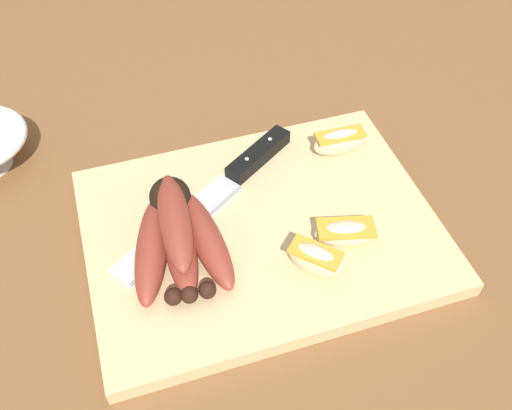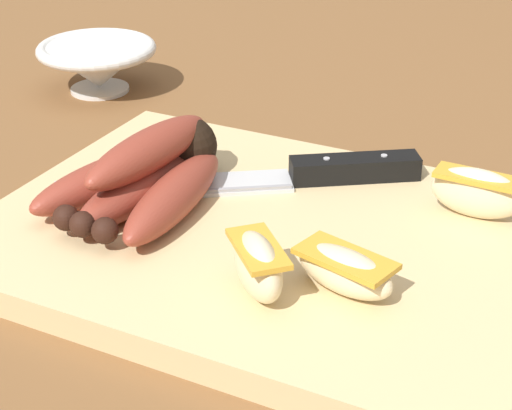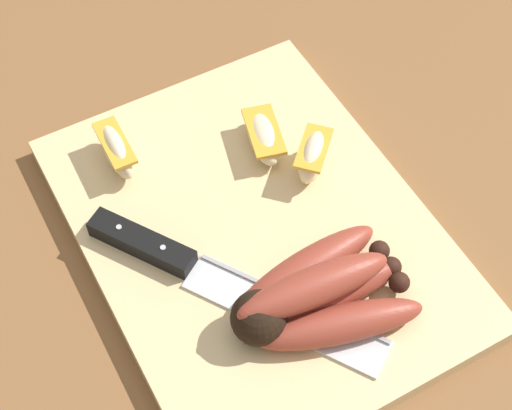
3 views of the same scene
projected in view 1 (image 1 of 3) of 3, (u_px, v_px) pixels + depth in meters
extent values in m
plane|color=brown|center=(248.00, 238.00, 0.65)|extent=(6.00, 6.00, 0.00)
cube|color=#DBBC84|center=(261.00, 229.00, 0.65)|extent=(0.39, 0.29, 0.02)
sphere|color=black|center=(170.00, 197.00, 0.64)|extent=(0.05, 0.05, 0.05)
ellipsoid|color=brown|center=(152.00, 249.00, 0.60)|extent=(0.07, 0.14, 0.03)
sphere|color=black|center=(173.00, 297.00, 0.56)|extent=(0.02, 0.02, 0.02)
ellipsoid|color=brown|center=(179.00, 244.00, 0.61)|extent=(0.04, 0.14, 0.03)
sphere|color=black|center=(189.00, 294.00, 0.56)|extent=(0.02, 0.02, 0.02)
ellipsoid|color=brown|center=(206.00, 239.00, 0.61)|extent=(0.05, 0.14, 0.03)
sphere|color=black|center=(207.00, 290.00, 0.57)|extent=(0.02, 0.02, 0.02)
ellipsoid|color=brown|center=(176.00, 224.00, 0.59)|extent=(0.04, 0.14, 0.03)
cube|color=silver|center=(180.00, 227.00, 0.64)|extent=(0.17, 0.13, 0.00)
cube|color=#99999E|center=(190.00, 233.00, 0.63)|extent=(0.15, 0.10, 0.00)
cube|color=black|center=(259.00, 155.00, 0.70)|extent=(0.10, 0.07, 0.02)
cylinder|color=#B2B2B7|center=(270.00, 139.00, 0.71)|extent=(0.01, 0.01, 0.00)
cylinder|color=#B2B2B7|center=(247.00, 159.00, 0.69)|extent=(0.00, 0.01, 0.00)
ellipsoid|color=beige|center=(345.00, 233.00, 0.62)|extent=(0.07, 0.04, 0.03)
cube|color=gold|center=(346.00, 228.00, 0.61)|extent=(0.07, 0.04, 0.00)
ellipsoid|color=beige|center=(339.00, 142.00, 0.70)|extent=(0.07, 0.02, 0.04)
cube|color=gold|center=(340.00, 135.00, 0.70)|extent=(0.06, 0.02, 0.00)
ellipsoid|color=beige|center=(315.00, 260.00, 0.59)|extent=(0.06, 0.06, 0.04)
cube|color=gold|center=(316.00, 253.00, 0.58)|extent=(0.06, 0.06, 0.00)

